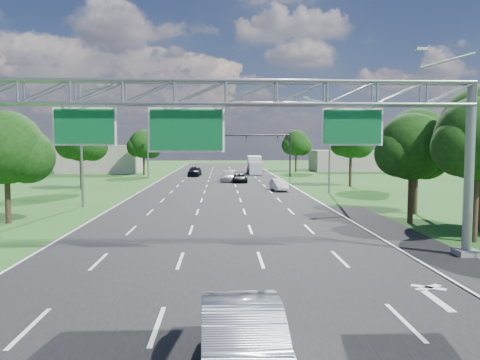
{
  "coord_description": "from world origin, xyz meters",
  "views": [
    {
      "loc": [
        0.05,
        -9.11,
        5.22
      ],
      "look_at": [
        0.98,
        14.19,
        3.42
      ],
      "focal_mm": 35.0,
      "sensor_mm": 36.0,
      "label": 1
    }
  ],
  "objects_px": {
    "sign_gantry": "(227,107)",
    "box_truck": "(255,165)",
    "traffic_signal": "(268,144)",
    "silver_sedan": "(243,344)"
  },
  "relations": [
    {
      "from": "sign_gantry",
      "to": "box_truck",
      "type": "height_order",
      "value": "sign_gantry"
    },
    {
      "from": "traffic_signal",
      "to": "box_truck",
      "type": "bearing_deg",
      "value": 99.36
    },
    {
      "from": "sign_gantry",
      "to": "traffic_signal",
      "type": "distance_m",
      "value": 53.51
    },
    {
      "from": "box_truck",
      "to": "sign_gantry",
      "type": "bearing_deg",
      "value": -93.32
    },
    {
      "from": "sign_gantry",
      "to": "silver_sedan",
      "type": "bearing_deg",
      "value": -89.11
    },
    {
      "from": "box_truck",
      "to": "traffic_signal",
      "type": "bearing_deg",
      "value": -78.77
    },
    {
      "from": "box_truck",
      "to": "silver_sedan",
      "type": "bearing_deg",
      "value": -92.39
    },
    {
      "from": "sign_gantry",
      "to": "box_truck",
      "type": "bearing_deg",
      "value": 84.81
    },
    {
      "from": "sign_gantry",
      "to": "traffic_signal",
      "type": "bearing_deg",
      "value": 82.32
    },
    {
      "from": "traffic_signal",
      "to": "box_truck",
      "type": "xyz_separation_m",
      "value": [
        -1.51,
        9.15,
        -3.7
      ]
    }
  ]
}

